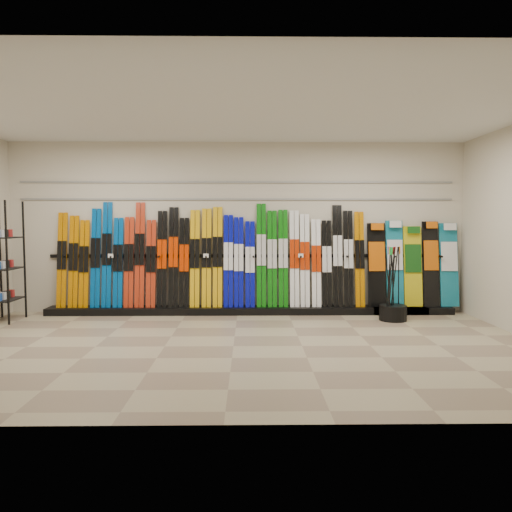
{
  "coord_description": "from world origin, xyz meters",
  "views": [
    {
      "loc": [
        0.2,
        -6.35,
        1.61
      ],
      "look_at": [
        0.31,
        1.0,
        1.1
      ],
      "focal_mm": 35.0,
      "sensor_mm": 36.0,
      "label": 1
    }
  ],
  "objects": [
    {
      "name": "ski_poles",
      "position": [
        2.52,
        1.64,
        0.61
      ],
      "size": [
        0.29,
        0.29,
        1.18
      ],
      "color": "black",
      "rests_on": "pole_bin"
    },
    {
      "name": "slatwall_rail_1",
      "position": [
        0.0,
        2.48,
        2.3
      ],
      "size": [
        7.6,
        0.02,
        0.03
      ],
      "primitive_type": "cube",
      "color": "gray",
      "rests_on": "back_wall"
    },
    {
      "name": "snowboards",
      "position": [
        3.09,
        2.35,
        0.85
      ],
      "size": [
        1.6,
        0.23,
        1.51
      ],
      "color": "black",
      "rests_on": "ski_rack_base"
    },
    {
      "name": "slatwall_rail_0",
      "position": [
        0.0,
        2.48,
        2.0
      ],
      "size": [
        7.6,
        0.02,
        0.03
      ],
      "primitive_type": "cube",
      "color": "gray",
      "rests_on": "back_wall"
    },
    {
      "name": "floor",
      "position": [
        0.0,
        0.0,
        0.0
      ],
      "size": [
        8.0,
        8.0,
        0.0
      ],
      "primitive_type": "plane",
      "color": "#87735D",
      "rests_on": "ground"
    },
    {
      "name": "ceiling",
      "position": [
        0.0,
        0.0,
        3.0
      ],
      "size": [
        8.0,
        8.0,
        0.0
      ],
      "primitive_type": "plane",
      "rotation": [
        3.14,
        0.0,
        0.0
      ],
      "color": "silver",
      "rests_on": "back_wall"
    },
    {
      "name": "skis",
      "position": [
        -0.45,
        2.35,
        0.95
      ],
      "size": [
        5.37,
        0.27,
        1.83
      ],
      "color": "#C37000",
      "rests_on": "ski_rack_base"
    },
    {
      "name": "accessory_rack",
      "position": [
        -3.75,
        1.7,
        0.97
      ],
      "size": [
        0.4,
        0.6,
        1.94
      ],
      "primitive_type": "cube",
      "color": "black",
      "rests_on": "floor"
    },
    {
      "name": "back_wall",
      "position": [
        0.0,
        2.5,
        1.5
      ],
      "size": [
        8.0,
        0.0,
        8.0
      ],
      "primitive_type": "plane",
      "rotation": [
        1.57,
        0.0,
        0.0
      ],
      "color": "beige",
      "rests_on": "floor"
    },
    {
      "name": "ski_rack_base",
      "position": [
        0.22,
        2.28,
        0.06
      ],
      "size": [
        8.0,
        0.4,
        0.12
      ],
      "primitive_type": "cube",
      "color": "black",
      "rests_on": "floor"
    },
    {
      "name": "pole_bin",
      "position": [
        2.55,
        1.65,
        0.12
      ],
      "size": [
        0.44,
        0.44,
        0.25
      ],
      "primitive_type": "cylinder",
      "color": "black",
      "rests_on": "floor"
    }
  ]
}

